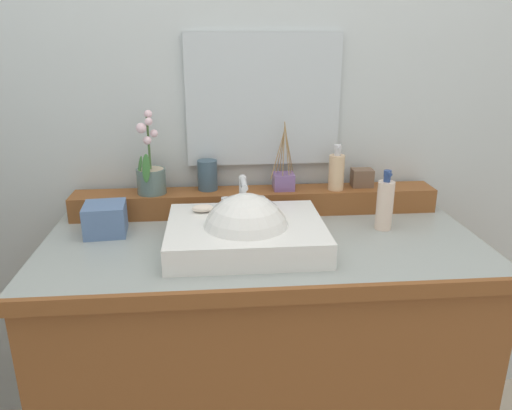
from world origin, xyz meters
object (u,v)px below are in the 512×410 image
(reed_diffuser, at_px, (284,180))
(soap_dispenser, at_px, (336,171))
(sink_basin, at_px, (246,236))
(potted_plant, at_px, (151,174))
(soap_bar, at_px, (203,208))
(tissue_box, at_px, (105,219))
(lotion_bottle, at_px, (385,204))
(tumbler_cup, at_px, (208,175))
(trinket_box, at_px, (362,178))

(reed_diffuser, bearing_deg, soap_dispenser, -6.08)
(sink_basin, relative_size, potted_plant, 1.62)
(soap_bar, xyz_separation_m, tissue_box, (-0.32, 0.04, -0.04))
(reed_diffuser, distance_m, lotion_bottle, 0.37)
(sink_basin, relative_size, tissue_box, 3.65)
(tumbler_cup, xyz_separation_m, trinket_box, (0.57, -0.01, -0.02))
(lotion_bottle, xyz_separation_m, tissue_box, (-0.92, 0.04, -0.04))
(sink_basin, distance_m, soap_bar, 0.18)
(lotion_bottle, bearing_deg, soap_dispenser, 123.88)
(tumbler_cup, bearing_deg, reed_diffuser, -4.08)
(tissue_box, bearing_deg, lotion_bottle, -2.42)
(trinket_box, bearing_deg, soap_dispenser, -160.41)
(reed_diffuser, xyz_separation_m, trinket_box, (0.29, 0.01, -0.00))
(sink_basin, relative_size, lotion_bottle, 2.34)
(lotion_bottle, relative_size, tissue_box, 1.56)
(tissue_box, bearing_deg, reed_diffuser, 15.02)
(soap_dispenser, distance_m, reed_diffuser, 0.19)
(soap_bar, distance_m, potted_plant, 0.27)
(soap_bar, bearing_deg, lotion_bottle, -0.26)
(tumbler_cup, bearing_deg, trinket_box, -0.74)
(lotion_bottle, distance_m, tissue_box, 0.92)
(tumbler_cup, distance_m, trinket_box, 0.57)
(soap_bar, bearing_deg, trinket_box, 19.88)
(soap_dispenser, bearing_deg, trinket_box, 16.90)
(tumbler_cup, relative_size, tissue_box, 0.83)
(tumbler_cup, height_order, tissue_box, tumbler_cup)
(sink_basin, distance_m, tumbler_cup, 0.37)
(potted_plant, distance_m, soap_dispenser, 0.66)
(soap_bar, bearing_deg, sink_basin, -41.64)
(lotion_bottle, bearing_deg, sink_basin, -166.42)
(soap_bar, relative_size, trinket_box, 0.92)
(soap_bar, relative_size, soap_dispenser, 0.42)
(trinket_box, bearing_deg, sink_basin, -141.49)
(soap_bar, height_order, trinket_box, trinket_box)
(soap_dispenser, xyz_separation_m, tumbler_cup, (-0.46, 0.04, -0.01))
(sink_basin, bearing_deg, lotion_bottle, 13.58)
(tumbler_cup, bearing_deg, lotion_bottle, -20.73)
(soap_bar, xyz_separation_m, tumbler_cup, (0.02, 0.22, 0.05))
(soap_bar, distance_m, soap_dispenser, 0.51)
(lotion_bottle, bearing_deg, reed_diffuser, 147.00)
(sink_basin, bearing_deg, soap_bar, 138.36)
(tumbler_cup, height_order, lotion_bottle, lotion_bottle)
(potted_plant, relative_size, trinket_box, 3.84)
(tumbler_cup, height_order, reed_diffuser, reed_diffuser)
(soap_bar, height_order, potted_plant, potted_plant)
(reed_diffuser, xyz_separation_m, tissue_box, (-0.61, -0.16, -0.07))
(potted_plant, bearing_deg, trinket_box, 1.51)
(sink_basin, distance_m, lotion_bottle, 0.48)
(tumbler_cup, relative_size, lotion_bottle, 0.53)
(soap_bar, relative_size, reed_diffuser, 0.28)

